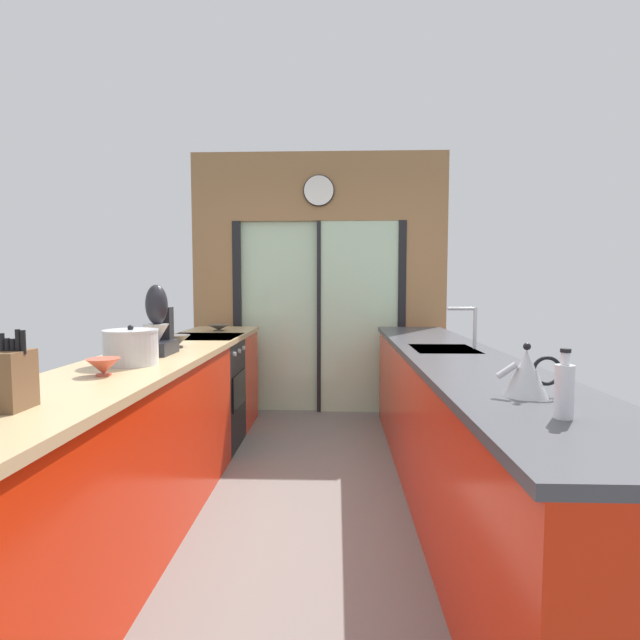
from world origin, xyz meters
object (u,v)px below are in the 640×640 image
Objects in this scene: stock_pot at (131,347)px; mixing_bowl_near at (103,366)px; oven_range at (204,392)px; stand_mixer at (158,328)px; kettle at (527,373)px; knife_block at (14,379)px; soap_bottle at (564,389)px; mixing_bowl_far at (219,327)px; mixing_bowl_mid at (177,341)px.

mixing_bowl_near is at bearing -90.00° from stock_pot.
oven_range is 6.05× the size of mixing_bowl_near.
kettle is at bearing -30.03° from stand_mixer.
soap_bottle is at bearing -1.47° from knife_block.
mixing_bowl_near is 2.15m from mixing_bowl_far.
stock_pot is at bearing -89.25° from oven_range.
stand_mixer is (0.02, -1.02, 0.63)m from oven_range.
mixing_bowl_near is at bearing 160.00° from soap_bottle.
mixing_bowl_mid is 0.35m from stand_mixer.
mixing_bowl_near is 0.61m from knife_block.
soap_bottle is (1.78, -2.80, 0.06)m from mixing_bowl_far.
stock_pot is 1.14× the size of kettle.
stock_pot is (0.02, -1.40, 0.56)m from oven_range.
mixing_bowl_far is at bearing 90.00° from knife_block.
kettle reaches higher than mixing_bowl_near.
mixing_bowl_mid is at bearing 90.00° from stand_mixer.
stand_mixer is 2.22m from soap_bottle.
knife_block is 0.97× the size of stock_pot.
mixing_bowl_mid is 0.42× the size of stand_mixer.
stand_mixer reaches higher than oven_range.
soap_bottle is (1.78, -0.95, -0.00)m from stock_pot.
stand_mixer reaches higher than mixing_bowl_far.
mixing_bowl_mid is (0.00, 1.01, 0.00)m from mixing_bowl_near.
soap_bottle is at bearing -90.41° from kettle.
stock_pot is at bearing 159.95° from kettle.
kettle is at bearing -48.76° from oven_range.
kettle is (1.78, -0.65, -0.00)m from stock_pot.
mixing_bowl_near is at bearing -89.38° from oven_range.
kettle is 1.11× the size of soap_bottle.
soap_bottle is at bearing -28.01° from stock_pot.
knife_block is (0.00, -2.75, 0.07)m from mixing_bowl_far.
oven_range is 3.31× the size of stock_pot.
mixing_bowl_near is 0.69m from stand_mixer.
oven_range is at bearing 90.46° from knife_block.
stand_mixer is 2.06m from kettle.
knife_block is at bearing -89.99° from mixing_bowl_near.
stock_pot is at bearing -90.00° from mixing_bowl_mid.
mixing_bowl_near is 0.36× the size of stand_mixer.
mixing_bowl_near is 0.55× the size of stock_pot.
stock_pot is (0.00, 0.30, 0.05)m from mixing_bowl_near.
knife_block is 0.64× the size of stand_mixer.
stand_mixer is at bearing -90.00° from mixing_bowl_mid.
oven_range is 5.21× the size of mixing_bowl_mid.
mixing_bowl_mid is 0.80× the size of soap_bottle.
mixing_bowl_near reaches higher than oven_range.
mixing_bowl_far is at bearing 122.44° from soap_bottle.
knife_block is 1.28m from stand_mixer.
oven_range is at bearing 91.03° from stand_mixer.
mixing_bowl_near is 1.82m from kettle.
stand_mixer is 0.39m from stock_pot.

